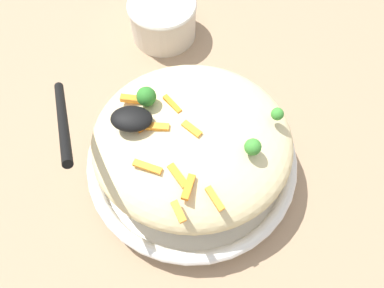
% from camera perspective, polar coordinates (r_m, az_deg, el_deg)
% --- Properties ---
extents(ground_plane, '(2.40, 2.40, 0.00)m').
position_cam_1_polar(ground_plane, '(0.64, 0.00, -3.47)').
color(ground_plane, '#9E7F60').
extents(serving_bowl, '(0.33, 0.33, 0.04)m').
position_cam_1_polar(serving_bowl, '(0.61, 0.00, -2.53)').
color(serving_bowl, white).
rests_on(serving_bowl, ground_plane).
extents(pasta_mound, '(0.29, 0.27, 0.10)m').
position_cam_1_polar(pasta_mound, '(0.56, 0.00, 0.33)').
color(pasta_mound, beige).
rests_on(pasta_mound, serving_bowl).
extents(carrot_piece_0, '(0.03, 0.03, 0.01)m').
position_cam_1_polar(carrot_piece_0, '(0.54, -2.92, 5.84)').
color(carrot_piece_0, orange).
rests_on(carrot_piece_0, pasta_mound).
extents(carrot_piece_1, '(0.04, 0.02, 0.01)m').
position_cam_1_polar(carrot_piece_1, '(0.50, -6.58, -3.36)').
color(carrot_piece_1, orange).
rests_on(carrot_piece_1, pasta_mound).
extents(carrot_piece_2, '(0.03, 0.03, 0.01)m').
position_cam_1_polar(carrot_piece_2, '(0.51, 0.16, 2.18)').
color(carrot_piece_2, orange).
rests_on(carrot_piece_2, pasta_mound).
extents(carrot_piece_3, '(0.02, 0.03, 0.01)m').
position_cam_1_polar(carrot_piece_3, '(0.53, -8.06, 2.93)').
color(carrot_piece_3, orange).
rests_on(carrot_piece_3, pasta_mound).
extents(carrot_piece_4, '(0.03, 0.01, 0.01)m').
position_cam_1_polar(carrot_piece_4, '(0.55, -9.03, 6.59)').
color(carrot_piece_4, orange).
rests_on(carrot_piece_4, pasta_mound).
extents(carrot_piece_5, '(0.02, 0.03, 0.01)m').
position_cam_1_polar(carrot_piece_5, '(0.48, 0.02, -6.40)').
color(carrot_piece_5, orange).
rests_on(carrot_piece_5, pasta_mound).
extents(carrot_piece_6, '(0.03, 0.03, 0.01)m').
position_cam_1_polar(carrot_piece_6, '(0.48, 3.38, -8.04)').
color(carrot_piece_6, orange).
rests_on(carrot_piece_6, pasta_mound).
extents(carrot_piece_7, '(0.02, 0.03, 0.01)m').
position_cam_1_polar(carrot_piece_7, '(0.47, -2.00, -9.92)').
color(carrot_piece_7, orange).
rests_on(carrot_piece_7, pasta_mound).
extents(carrot_piece_8, '(0.03, 0.01, 0.01)m').
position_cam_1_polar(carrot_piece_8, '(0.52, -5.14, 2.56)').
color(carrot_piece_8, orange).
rests_on(carrot_piece_8, pasta_mound).
extents(carrot_piece_9, '(0.03, 0.03, 0.01)m').
position_cam_1_polar(carrot_piece_9, '(0.49, -2.09, -4.67)').
color(carrot_piece_9, orange).
rests_on(carrot_piece_9, pasta_mound).
extents(broccoli_floret_0, '(0.02, 0.02, 0.03)m').
position_cam_1_polar(broccoli_floret_0, '(0.50, 8.94, -0.45)').
color(broccoli_floret_0, '#377928').
rests_on(broccoli_floret_0, pasta_mound).
extents(broccoli_floret_1, '(0.03, 0.03, 0.03)m').
position_cam_1_polar(broccoli_floret_1, '(0.53, -6.74, 6.93)').
color(broccoli_floret_1, '#296820').
rests_on(broccoli_floret_1, pasta_mound).
extents(broccoli_floret_2, '(0.02, 0.02, 0.02)m').
position_cam_1_polar(broccoli_floret_2, '(0.53, 12.46, 4.33)').
color(broccoli_floret_2, '#377928').
rests_on(broccoli_floret_2, pasta_mound).
extents(serving_spoon, '(0.14, 0.16, 0.09)m').
position_cam_1_polar(serving_spoon, '(0.51, -12.49, 3.86)').
color(serving_spoon, black).
rests_on(serving_spoon, pasta_mound).
extents(companion_bowl, '(0.13, 0.13, 0.08)m').
position_cam_1_polar(companion_bowl, '(0.78, -4.32, 18.09)').
color(companion_bowl, beige).
rests_on(companion_bowl, ground_plane).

